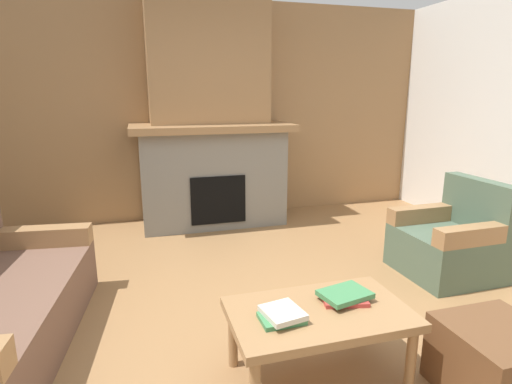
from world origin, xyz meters
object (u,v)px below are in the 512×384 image
object	(u,v)px
fireplace	(211,129)
coffee_table	(319,319)
armchair	(451,242)
ottoman	(496,363)

from	to	relation	value
fireplace	coffee_table	xyz separation A→B (m)	(0.05, -3.07, -0.79)
fireplace	armchair	world-z (taller)	fireplace
coffee_table	ottoman	bearing A→B (deg)	-24.93
fireplace	coffee_table	world-z (taller)	fireplace
coffee_table	ottoman	xyz separation A→B (m)	(0.85, -0.40, -0.18)
armchair	ottoman	xyz separation A→B (m)	(-0.88, -1.37, -0.09)
fireplace	armchair	xyz separation A→B (m)	(1.78, -2.09, -0.87)
fireplace	ottoman	distance (m)	3.70
coffee_table	ottoman	size ratio (longest dim) A/B	1.92
ottoman	fireplace	bearing A→B (deg)	104.57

